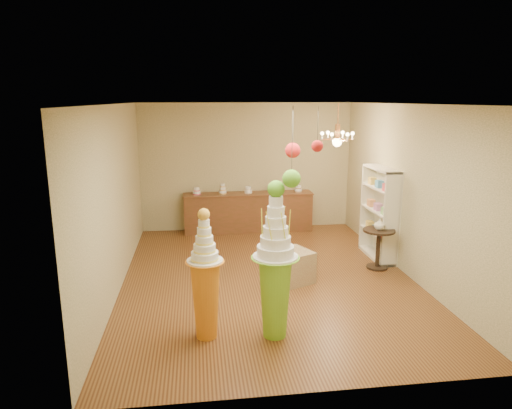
{
  "coord_description": "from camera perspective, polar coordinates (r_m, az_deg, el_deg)",
  "views": [
    {
      "loc": [
        -1.19,
        -7.45,
        3.08
      ],
      "look_at": [
        -0.21,
        0.0,
        1.34
      ],
      "focal_mm": 32.0,
      "sensor_mm": 36.0,
      "label": 1
    }
  ],
  "objects": [
    {
      "name": "floor",
      "position": [
        8.15,
        1.46,
        -9.15
      ],
      "size": [
        6.5,
        6.5,
        0.0
      ],
      "primitive_type": "plane",
      "color": "brown",
      "rests_on": "ground"
    },
    {
      "name": "ceiling",
      "position": [
        7.55,
        1.59,
        12.45
      ],
      "size": [
        6.5,
        6.5,
        0.0
      ],
      "primitive_type": "plane",
      "rotation": [
        3.14,
        0.0,
        0.0
      ],
      "color": "white",
      "rests_on": "ground"
    },
    {
      "name": "wall_back",
      "position": [
        10.88,
        -1.16,
        4.71
      ],
      "size": [
        5.0,
        0.04,
        3.0
      ],
      "primitive_type": "cube",
      "color": "tan",
      "rests_on": "ground"
    },
    {
      "name": "wall_front",
      "position": [
        4.64,
        7.85,
        -6.96
      ],
      "size": [
        5.0,
        0.04,
        3.0
      ],
      "primitive_type": "cube",
      "color": "tan",
      "rests_on": "ground"
    },
    {
      "name": "wall_left",
      "position": [
        7.73,
        -17.11,
        0.68
      ],
      "size": [
        0.04,
        6.5,
        3.0
      ],
      "primitive_type": "cube",
      "color": "tan",
      "rests_on": "ground"
    },
    {
      "name": "wall_right",
      "position": [
        8.46,
        18.49,
        1.62
      ],
      "size": [
        0.04,
        6.5,
        3.0
      ],
      "primitive_type": "cube",
      "color": "tan",
      "rests_on": "ground"
    },
    {
      "name": "pedestal_green",
      "position": [
        5.98,
        2.41,
        -9.02
      ],
      "size": [
        0.6,
        0.6,
        2.1
      ],
      "rotation": [
        0.0,
        0.0,
        0.02
      ],
      "color": "#79BF2A",
      "rests_on": "floor"
    },
    {
      "name": "pedestal_orange",
      "position": [
        6.04,
        -6.31,
        -10.41
      ],
      "size": [
        0.59,
        0.59,
        1.75
      ],
      "rotation": [
        0.0,
        0.0,
        -0.34
      ],
      "color": "orange",
      "rests_on": "floor"
    },
    {
      "name": "burlap_riser",
      "position": [
        7.92,
        4.5,
        -7.71
      ],
      "size": [
        0.8,
        0.8,
        0.55
      ],
      "primitive_type": "cube",
      "rotation": [
        0.0,
        0.0,
        0.42
      ],
      "color": "#967C52",
      "rests_on": "floor"
    },
    {
      "name": "sideboard",
      "position": [
        10.81,
        -0.97,
        -0.87
      ],
      "size": [
        3.04,
        0.54,
        1.16
      ],
      "color": "brown",
      "rests_on": "floor"
    },
    {
      "name": "shelving_unit",
      "position": [
        9.23,
        15.18,
        -1.05
      ],
      "size": [
        0.33,
        1.2,
        1.8
      ],
      "color": "beige",
      "rests_on": "floor"
    },
    {
      "name": "round_table",
      "position": [
        8.73,
        15.05,
        -4.71
      ],
      "size": [
        0.69,
        0.69,
        0.75
      ],
      "rotation": [
        0.0,
        0.0,
        0.22
      ],
      "color": "black",
      "rests_on": "floor"
    },
    {
      "name": "vase",
      "position": [
        8.63,
        15.19,
        -2.39
      ],
      "size": [
        0.2,
        0.2,
        0.2
      ],
      "primitive_type": "imported",
      "rotation": [
        0.0,
        0.0,
        0.03
      ],
      "color": "beige",
      "rests_on": "round_table"
    },
    {
      "name": "pom_red_left",
      "position": [
        5.72,
        4.61,
        6.77
      ],
      "size": [
        0.19,
        0.19,
        0.64
      ],
      "color": "#443F31",
      "rests_on": "ceiling"
    },
    {
      "name": "pom_green_mid",
      "position": [
        5.56,
        4.46,
        3.26
      ],
      "size": [
        0.22,
        0.22,
        0.98
      ],
      "color": "#443F31",
      "rests_on": "ceiling"
    },
    {
      "name": "pom_red_right",
      "position": [
        5.3,
        7.66,
        7.28
      ],
      "size": [
        0.14,
        0.14,
        0.51
      ],
      "color": "#443F31",
      "rests_on": "ceiling"
    },
    {
      "name": "chandelier",
      "position": [
        9.19,
        10.12,
        8.0
      ],
      "size": [
        0.76,
        0.76,
        0.85
      ],
      "rotation": [
        0.0,
        0.0,
        -0.14
      ],
      "color": "#E39150",
      "rests_on": "ceiling"
    }
  ]
}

